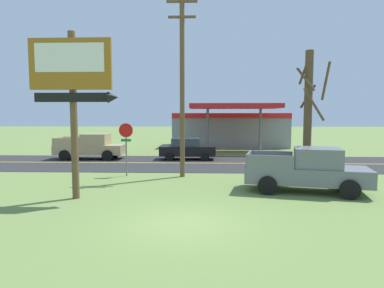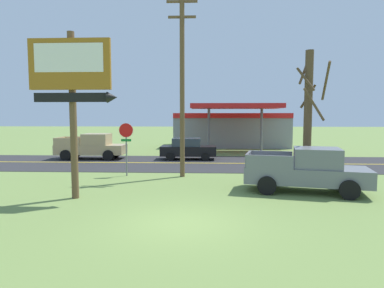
{
  "view_description": "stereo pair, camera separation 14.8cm",
  "coord_description": "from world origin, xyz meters",
  "px_view_note": "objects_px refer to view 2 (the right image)",
  "views": [
    {
      "loc": [
        0.69,
        -10.19,
        3.37
      ],
      "look_at": [
        0.0,
        8.0,
        1.8
      ],
      "focal_mm": 31.11,
      "sensor_mm": 36.0,
      "label": 1
    },
    {
      "loc": [
        0.84,
        -10.18,
        3.37
      ],
      "look_at": [
        0.0,
        8.0,
        1.8
      ],
      "focal_mm": 31.11,
      "sensor_mm": 36.0,
      "label": 2
    }
  ],
  "objects_px": {
    "pickup_tan_on_road": "(92,147)",
    "car_black_mid_lane": "(188,149)",
    "bare_tree": "(308,114)",
    "utility_pole": "(182,81)",
    "gas_station": "(231,129)",
    "pickup_grey_parked_on_lawn": "(307,170)",
    "motel_sign": "(72,83)",
    "stop_sign": "(126,140)"
  },
  "relations": [
    {
      "from": "pickup_tan_on_road",
      "to": "car_black_mid_lane",
      "type": "xyz_separation_m",
      "value": [
        7.43,
        0.0,
        -0.13
      ]
    },
    {
      "from": "bare_tree",
      "to": "pickup_grey_parked_on_lawn",
      "type": "relative_size",
      "value": 1.19
    },
    {
      "from": "bare_tree",
      "to": "gas_station",
      "type": "bearing_deg",
      "value": 97.35
    },
    {
      "from": "motel_sign",
      "to": "car_black_mid_lane",
      "type": "height_order",
      "value": "motel_sign"
    },
    {
      "from": "gas_station",
      "to": "pickup_tan_on_road",
      "type": "distance_m",
      "value": 15.91
    },
    {
      "from": "utility_pole",
      "to": "pickup_tan_on_road",
      "type": "distance_m",
      "value": 11.19
    },
    {
      "from": "pickup_tan_on_road",
      "to": "car_black_mid_lane",
      "type": "height_order",
      "value": "pickup_tan_on_road"
    },
    {
      "from": "stop_sign",
      "to": "bare_tree",
      "type": "xyz_separation_m",
      "value": [
        9.52,
        -1.3,
        1.4
      ]
    },
    {
      "from": "utility_pole",
      "to": "car_black_mid_lane",
      "type": "distance_m",
      "value": 8.34
    },
    {
      "from": "pickup_grey_parked_on_lawn",
      "to": "pickup_tan_on_road",
      "type": "distance_m",
      "value": 16.97
    },
    {
      "from": "motel_sign",
      "to": "utility_pole",
      "type": "distance_m",
      "value": 6.48
    },
    {
      "from": "utility_pole",
      "to": "gas_station",
      "type": "distance_m",
      "value": 18.81
    },
    {
      "from": "gas_station",
      "to": "car_black_mid_lane",
      "type": "bearing_deg",
      "value": -109.99
    },
    {
      "from": "car_black_mid_lane",
      "to": "pickup_tan_on_road",
      "type": "bearing_deg",
      "value": -180.0
    },
    {
      "from": "utility_pole",
      "to": "bare_tree",
      "type": "distance_m",
      "value": 6.75
    },
    {
      "from": "stop_sign",
      "to": "pickup_tan_on_road",
      "type": "relative_size",
      "value": 0.57
    },
    {
      "from": "gas_station",
      "to": "pickup_grey_parked_on_lawn",
      "type": "bearing_deg",
      "value": -85.09
    },
    {
      "from": "motel_sign",
      "to": "pickup_grey_parked_on_lawn",
      "type": "height_order",
      "value": "motel_sign"
    },
    {
      "from": "gas_station",
      "to": "pickup_grey_parked_on_lawn",
      "type": "xyz_separation_m",
      "value": [
        1.85,
        -21.56,
        -0.98
      ]
    },
    {
      "from": "motel_sign",
      "to": "stop_sign",
      "type": "relative_size",
      "value": 2.25
    },
    {
      "from": "pickup_grey_parked_on_lawn",
      "to": "pickup_tan_on_road",
      "type": "height_order",
      "value": "same"
    },
    {
      "from": "gas_station",
      "to": "stop_sign",
      "type": "bearing_deg",
      "value": -111.29
    },
    {
      "from": "pickup_grey_parked_on_lawn",
      "to": "car_black_mid_lane",
      "type": "bearing_deg",
      "value": 119.05
    },
    {
      "from": "bare_tree",
      "to": "car_black_mid_lane",
      "type": "bearing_deg",
      "value": 128.0
    },
    {
      "from": "stop_sign",
      "to": "utility_pole",
      "type": "distance_m",
      "value": 4.46
    },
    {
      "from": "gas_station",
      "to": "pickup_tan_on_road",
      "type": "bearing_deg",
      "value": -136.09
    },
    {
      "from": "utility_pole",
      "to": "gas_station",
      "type": "bearing_deg",
      "value": 77.84
    },
    {
      "from": "pickup_tan_on_road",
      "to": "pickup_grey_parked_on_lawn",
      "type": "bearing_deg",
      "value": -38.43
    },
    {
      "from": "motel_sign",
      "to": "pickup_tan_on_road",
      "type": "distance_m",
      "value": 13.25
    },
    {
      "from": "motel_sign",
      "to": "stop_sign",
      "type": "height_order",
      "value": "motel_sign"
    },
    {
      "from": "motel_sign",
      "to": "gas_station",
      "type": "relative_size",
      "value": 0.55
    },
    {
      "from": "pickup_grey_parked_on_lawn",
      "to": "car_black_mid_lane",
      "type": "xyz_separation_m",
      "value": [
        -5.86,
        10.55,
        -0.13
      ]
    },
    {
      "from": "car_black_mid_lane",
      "to": "motel_sign",
      "type": "bearing_deg",
      "value": -107.45
    },
    {
      "from": "gas_station",
      "to": "car_black_mid_lane",
      "type": "xyz_separation_m",
      "value": [
        -4.0,
        -11.01,
        -1.11
      ]
    },
    {
      "from": "gas_station",
      "to": "pickup_grey_parked_on_lawn",
      "type": "distance_m",
      "value": 21.66
    },
    {
      "from": "stop_sign",
      "to": "pickup_tan_on_road",
      "type": "bearing_deg",
      "value": 122.13
    },
    {
      "from": "stop_sign",
      "to": "bare_tree",
      "type": "bearing_deg",
      "value": -7.75
    },
    {
      "from": "utility_pole",
      "to": "bare_tree",
      "type": "height_order",
      "value": "utility_pole"
    },
    {
      "from": "pickup_tan_on_road",
      "to": "car_black_mid_lane",
      "type": "relative_size",
      "value": 1.24
    },
    {
      "from": "utility_pole",
      "to": "pickup_tan_on_road",
      "type": "height_order",
      "value": "utility_pole"
    },
    {
      "from": "bare_tree",
      "to": "pickup_tan_on_road",
      "type": "height_order",
      "value": "bare_tree"
    },
    {
      "from": "stop_sign",
      "to": "pickup_tan_on_road",
      "type": "height_order",
      "value": "stop_sign"
    }
  ]
}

